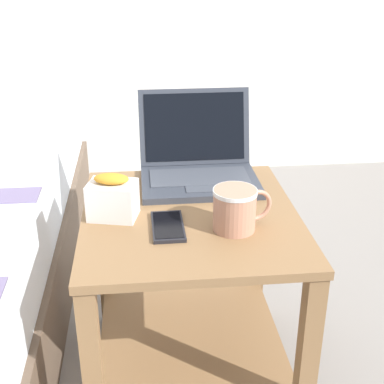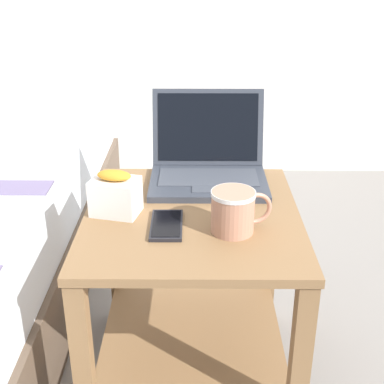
% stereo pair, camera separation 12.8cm
% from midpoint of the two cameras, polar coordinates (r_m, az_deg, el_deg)
% --- Properties ---
extents(ground_plane, '(8.00, 8.00, 0.00)m').
position_cam_midpoint_polar(ground_plane, '(1.67, -2.49, -18.97)').
color(ground_plane, gray).
extents(bedside_table, '(0.55, 0.60, 0.54)m').
position_cam_midpoint_polar(bedside_table, '(1.46, -2.74, -9.09)').
color(bedside_table, olive).
rests_on(bedside_table, ground_plane).
extents(laptop, '(0.33, 0.30, 0.24)m').
position_cam_midpoint_polar(laptop, '(1.54, -1.73, 3.01)').
color(laptop, '#333842').
rests_on(laptop, bedside_table).
extents(mug_front_left, '(0.15, 0.10, 0.10)m').
position_cam_midpoint_polar(mug_front_left, '(1.26, 1.80, -1.72)').
color(mug_front_left, tan).
rests_on(mug_front_left, bedside_table).
extents(snack_bag, '(0.13, 0.11, 0.12)m').
position_cam_midpoint_polar(snack_bag, '(1.34, -11.19, -0.66)').
color(snack_bag, white).
rests_on(snack_bag, bedside_table).
extents(cell_phone, '(0.08, 0.15, 0.01)m').
position_cam_midpoint_polar(cell_phone, '(1.29, -5.44, -3.73)').
color(cell_phone, black).
rests_on(cell_phone, bedside_table).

